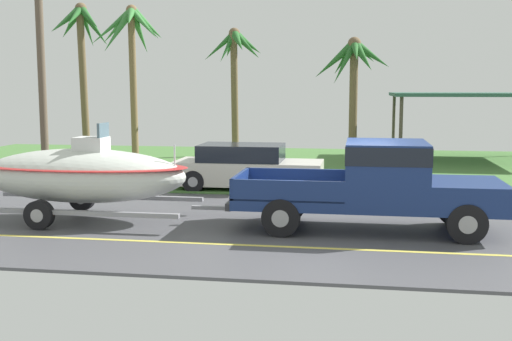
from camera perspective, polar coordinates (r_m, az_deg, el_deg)
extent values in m
cube|color=#4C4C51|center=(14.10, 7.30, -5.32)|extent=(36.00, 8.00, 0.06)
cube|color=#477538|center=(24.94, 8.19, 0.27)|extent=(36.00, 14.00, 0.11)
cube|color=#DBCC4C|center=(12.34, 7.01, -6.99)|extent=(34.20, 0.12, 0.01)
cube|color=navy|center=(13.93, 9.93, -2.75)|extent=(5.66, 2.01, 0.22)
cube|color=navy|center=(14.05, 18.29, -1.69)|extent=(1.58, 2.01, 0.38)
cube|color=navy|center=(13.83, 11.64, 0.10)|extent=(1.70, 2.01, 1.19)
cube|color=black|center=(13.79, 11.68, 1.61)|extent=(1.72, 2.03, 0.38)
cube|color=#112047|center=(13.98, 3.20, -2.07)|extent=(2.38, 2.01, 0.04)
cube|color=navy|center=(14.90, 3.60, -0.69)|extent=(2.38, 0.08, 0.45)
cube|color=navy|center=(13.00, 2.76, -1.88)|extent=(2.38, 0.08, 0.45)
cube|color=navy|center=(14.11, -1.43, -1.13)|extent=(0.08, 2.01, 0.45)
cube|color=#333338|center=(14.19, -1.82, -2.70)|extent=(0.12, 1.81, 0.16)
sphere|color=#B2B2B7|center=(14.21, -2.30, -2.49)|extent=(0.10, 0.10, 0.10)
cylinder|color=black|center=(15.00, 17.38, -3.15)|extent=(0.80, 0.28, 0.80)
cylinder|color=#9E9EA3|center=(15.00, 17.38, -3.15)|extent=(0.36, 0.29, 0.36)
cylinder|color=black|center=(13.27, 18.45, -4.55)|extent=(0.80, 0.28, 0.80)
cylinder|color=#9E9EA3|center=(13.27, 18.45, -4.55)|extent=(0.36, 0.29, 0.36)
cylinder|color=black|center=(14.93, 3.10, -2.87)|extent=(0.80, 0.28, 0.80)
cylinder|color=#9E9EA3|center=(14.93, 3.10, -2.87)|extent=(0.36, 0.29, 0.36)
cylinder|color=black|center=(13.18, 2.26, -4.24)|extent=(0.80, 0.28, 0.80)
cylinder|color=#9E9EA3|center=(13.18, 2.26, -4.24)|extent=(0.36, 0.29, 0.36)
cube|color=gray|center=(14.35, -4.06, -3.38)|extent=(0.90, 0.10, 0.08)
cube|color=gray|center=(16.27, -13.80, -2.29)|extent=(5.24, 0.12, 0.10)
cube|color=gray|center=(14.43, -17.00, -3.63)|extent=(5.24, 0.12, 0.10)
cylinder|color=black|center=(16.54, -15.38, -2.39)|extent=(0.64, 0.22, 0.64)
cylinder|color=#9E9EA3|center=(16.54, -15.38, -2.39)|extent=(0.29, 0.23, 0.29)
cylinder|color=black|center=(14.62, -18.94, -3.80)|extent=(0.64, 0.22, 0.64)
cylinder|color=#9E9EA3|center=(14.62, -18.94, -3.80)|extent=(0.29, 0.23, 0.29)
ellipsoid|color=silver|center=(15.24, -15.39, -0.43)|extent=(4.96, 2.05, 1.24)
ellipsoid|color=#B22626|center=(15.21, -15.42, 0.38)|extent=(5.06, 2.09, 0.12)
cube|color=silver|center=(15.07, -14.60, 1.70)|extent=(0.70, 0.60, 0.65)
cube|color=slate|center=(14.91, -13.61, 3.51)|extent=(0.06, 0.56, 0.36)
cylinder|color=silver|center=(14.39, -7.34, 1.32)|extent=(0.04, 0.04, 0.50)
cube|color=beige|center=(19.21, -0.65, -0.16)|extent=(4.44, 1.81, 0.70)
cube|color=black|center=(19.18, -1.31, 1.63)|extent=(2.49, 1.66, 0.50)
cylinder|color=black|center=(19.84, 4.06, -0.52)|extent=(0.66, 0.22, 0.66)
cylinder|color=#9E9EA3|center=(19.84, 4.06, -0.52)|extent=(0.30, 0.23, 0.30)
cylinder|color=black|center=(18.23, 3.59, -1.22)|extent=(0.66, 0.22, 0.66)
cylinder|color=#9E9EA3|center=(18.23, 3.59, -1.22)|extent=(0.30, 0.23, 0.30)
cylinder|color=black|center=(20.33, -4.45, -0.33)|extent=(0.66, 0.22, 0.66)
cylinder|color=#9E9EA3|center=(20.33, -4.45, -0.33)|extent=(0.30, 0.23, 0.30)
cylinder|color=black|center=(18.77, -5.63, -0.99)|extent=(0.66, 0.22, 0.66)
cylinder|color=#9E9EA3|center=(18.77, -5.63, -0.99)|extent=(0.30, 0.23, 0.30)
cylinder|color=#4C4238|center=(30.46, 12.29, 4.06)|extent=(0.14, 0.14, 2.74)
cylinder|color=#4C4238|center=(25.18, 12.90, 3.37)|extent=(0.14, 0.14, 2.74)
cube|color=#2D5647|center=(28.15, 19.36, 6.48)|extent=(7.05, 5.80, 0.14)
cylinder|color=brown|center=(26.45, -10.98, 7.33)|extent=(0.28, 0.40, 6.17)
cone|color=#387A38|center=(26.42, -9.95, 12.82)|extent=(1.33, 0.38, 1.35)
cone|color=#387A38|center=(26.86, -9.80, 12.83)|extent=(1.44, 1.44, 1.38)
cone|color=#387A38|center=(27.09, -10.43, 12.16)|extent=(0.63, 1.60, 1.85)
cone|color=#387A38|center=(27.20, -11.29, 12.75)|extent=(0.91, 1.41, 1.24)
cone|color=#387A38|center=(27.10, -12.40, 12.50)|extent=(1.77, 0.95, 1.50)
cone|color=#387A38|center=(26.46, -12.88, 12.48)|extent=(1.72, 1.10, 1.59)
cone|color=#387A38|center=(26.15, -12.31, 12.20)|extent=(1.19, 1.54, 1.91)
cone|color=#387A38|center=(25.89, -11.27, 13.41)|extent=(0.75, 1.60, 0.99)
cone|color=#387A38|center=(25.95, -10.08, 12.88)|extent=(1.59, 1.19, 1.40)
sphere|color=brown|center=(26.63, -11.15, 13.97)|extent=(0.45, 0.45, 0.45)
cylinder|color=brown|center=(25.82, 8.75, 5.89)|extent=(0.33, 0.35, 4.83)
cone|color=#286028|center=(25.96, 10.40, 10.16)|extent=(1.67, 0.66, 1.25)
cone|color=#286028|center=(26.41, 9.73, 10.40)|extent=(1.11, 1.40, 0.94)
cone|color=#286028|center=(26.69, 8.79, 9.72)|extent=(0.42, 1.95, 1.60)
cone|color=#286028|center=(26.16, 7.95, 9.91)|extent=(1.22, 1.09, 1.41)
cone|color=#286028|center=(25.96, 7.09, 9.79)|extent=(1.87, 0.66, 1.63)
cone|color=#286028|center=(25.34, 7.95, 9.53)|extent=(1.14, 1.36, 1.78)
cone|color=#286028|center=(25.18, 8.96, 10.54)|extent=(0.47, 1.52, 1.01)
cone|color=#286028|center=(25.44, 9.60, 10.07)|extent=(1.21, 1.31, 1.38)
sphere|color=brown|center=(25.87, 8.85, 11.24)|extent=(0.53, 0.53, 0.53)
cylinder|color=brown|center=(28.49, -1.94, 6.76)|extent=(0.31, 0.64, 5.48)
cone|color=#286028|center=(28.47, -0.84, 11.17)|extent=(1.39, 0.44, 1.37)
cone|color=#286028|center=(29.05, -0.75, 11.37)|extent=(1.43, 1.58, 1.18)
cone|color=#286028|center=(29.27, -2.31, 11.20)|extent=(1.08, 1.70, 1.29)
cone|color=#286028|center=(28.82, -3.33, 11.05)|extent=(1.66, 0.58, 1.39)
cone|color=#286028|center=(28.21, -2.60, 10.99)|extent=(0.85, 1.14, 1.47)
cone|color=#286028|center=(27.83, -1.60, 11.53)|extent=(1.07, 1.71, 1.18)
sphere|color=brown|center=(28.59, -1.97, 12.25)|extent=(0.49, 0.49, 0.49)
cylinder|color=brown|center=(29.09, -15.27, 7.52)|extent=(0.32, 0.59, 6.50)
cone|color=#286028|center=(29.08, -14.58, 12.74)|extent=(1.27, 0.51, 1.47)
cone|color=#286028|center=(29.28, -14.36, 12.39)|extent=(1.41, 1.06, 1.77)
cone|color=#286028|center=(29.76, -14.94, 12.27)|extent=(0.30, 1.45, 1.74)
cone|color=#286028|center=(29.89, -15.66, 12.73)|extent=(1.23, 1.56, 1.38)
cone|color=#286028|center=(29.82, -16.28, 12.59)|extent=(1.68, 1.21, 1.49)
cone|color=#286028|center=(29.27, -16.74, 12.84)|extent=(1.56, 0.96, 1.32)
cone|color=#286028|center=(28.80, -16.64, 12.89)|extent=(1.14, 1.68, 1.37)
cone|color=#286028|center=(28.55, -16.05, 13.17)|extent=(0.42, 1.69, 1.15)
cone|color=#286028|center=(28.70, -14.80, 13.14)|extent=(1.48, 1.20, 1.22)
sphere|color=brown|center=(29.29, -15.50, 13.87)|extent=(0.51, 0.51, 0.51)
cylinder|color=brown|center=(20.87, -18.80, 9.86)|extent=(0.24, 0.24, 8.19)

